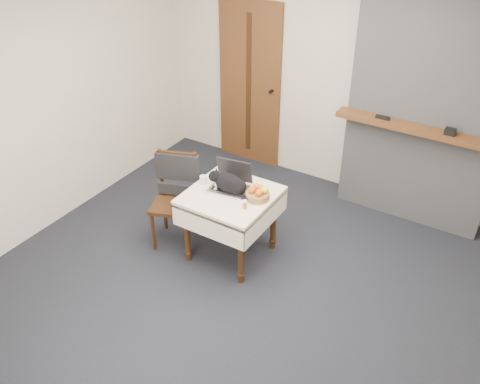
% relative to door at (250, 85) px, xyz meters
% --- Properties ---
extents(ground, '(4.50, 4.50, 0.00)m').
position_rel_door_xyz_m(ground, '(1.20, -1.97, -1.00)').
color(ground, black).
rests_on(ground, ground).
extents(room_shell, '(4.52, 4.01, 2.61)m').
position_rel_door_xyz_m(room_shell, '(1.20, -1.51, 0.76)').
color(room_shell, beige).
rests_on(room_shell, ground).
extents(door, '(0.82, 0.10, 2.00)m').
position_rel_door_xyz_m(door, '(0.00, 0.00, 0.00)').
color(door, brown).
rests_on(door, ground).
extents(chimney, '(1.62, 0.48, 2.60)m').
position_rel_door_xyz_m(chimney, '(2.10, -0.13, 0.30)').
color(chimney, gray).
rests_on(chimney, ground).
extents(side_table, '(0.78, 0.78, 0.70)m').
position_rel_door_xyz_m(side_table, '(0.85, -1.76, -0.41)').
color(side_table, '#351D0E').
rests_on(side_table, ground).
extents(laptop, '(0.39, 0.35, 0.26)m').
position_rel_door_xyz_m(laptop, '(0.79, -1.66, -0.24)').
color(laptop, '#B7B7BC').
rests_on(laptop, side_table).
extents(cat, '(0.45, 0.22, 0.21)m').
position_rel_door_xyz_m(cat, '(0.83, -1.73, -0.21)').
color(cat, black).
rests_on(cat, side_table).
extents(cream_jar, '(0.07, 0.07, 0.08)m').
position_rel_door_xyz_m(cream_jar, '(0.53, -1.74, -0.26)').
color(cream_jar, silver).
rests_on(cream_jar, side_table).
extents(pill_bottle, '(0.04, 0.04, 0.08)m').
position_rel_door_xyz_m(pill_bottle, '(1.09, -1.89, -0.26)').
color(pill_bottle, '#B56216').
rests_on(pill_bottle, side_table).
extents(fruit_basket, '(0.22, 0.22, 0.13)m').
position_rel_door_xyz_m(fruit_basket, '(1.10, -1.69, -0.25)').
color(fruit_basket, '#A06F40').
rests_on(fruit_basket, side_table).
extents(desk_clutter, '(0.12, 0.10, 0.01)m').
position_rel_door_xyz_m(desk_clutter, '(0.99, -1.67, -0.30)').
color(desk_clutter, black).
rests_on(desk_clutter, side_table).
extents(chair, '(0.54, 0.53, 0.94)m').
position_rel_door_xyz_m(chair, '(0.24, -1.78, -0.40)').
color(chair, '#351D0E').
rests_on(chair, ground).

